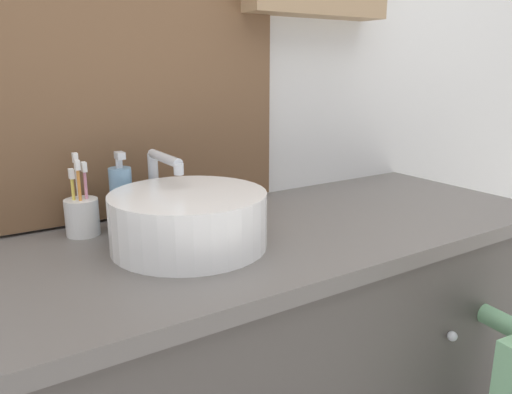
{
  "coord_description": "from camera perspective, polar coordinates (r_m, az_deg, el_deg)",
  "views": [
    {
      "loc": [
        -0.64,
        -0.6,
        1.27
      ],
      "look_at": [
        -0.07,
        0.26,
        1.0
      ],
      "focal_mm": 35.0,
      "sensor_mm": 36.0,
      "label": 1
    }
  ],
  "objects": [
    {
      "name": "sink_basin",
      "position": [
        1.06,
        -7.74,
        -2.42
      ],
      "size": [
        0.33,
        0.38,
        0.18
      ],
      "color": "white",
      "rests_on": "vanity_counter"
    },
    {
      "name": "toothbrush_holder",
      "position": [
        1.19,
        -19.28,
        -1.89
      ],
      "size": [
        0.07,
        0.07,
        0.18
      ],
      "color": "silver",
      "rests_on": "vanity_counter"
    },
    {
      "name": "wall_back",
      "position": [
        1.39,
        -5.35,
        15.74
      ],
      "size": [
        3.2,
        0.18,
        2.5
      ],
      "color": "silver",
      "rests_on": "ground_plane"
    },
    {
      "name": "vanity_counter",
      "position": [
        1.38,
        1.59,
        -21.5
      ],
      "size": [
        1.48,
        0.58,
        0.9
      ],
      "color": "#4C4742",
      "rests_on": "ground_plane"
    },
    {
      "name": "soap_dispenser",
      "position": [
        1.19,
        -15.11,
        -0.11
      ],
      "size": [
        0.05,
        0.05,
        0.19
      ],
      "color": "#6B93B2",
      "rests_on": "vanity_counter"
    }
  ]
}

